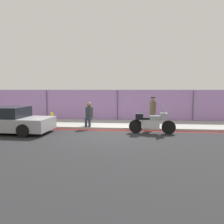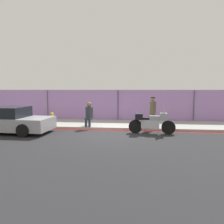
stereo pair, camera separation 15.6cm
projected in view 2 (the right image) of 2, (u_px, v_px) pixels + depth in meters
ground_plane at (110, 134)px, 10.89m from camera, size 120.00×120.00×0.00m
sidewalk at (116, 124)px, 13.43m from camera, size 37.35×3.29×0.14m
curb_paint_stripe at (112, 131)px, 11.73m from camera, size 37.35×0.18×0.01m
storefront_fence at (118, 106)px, 15.04m from camera, size 35.48×0.17×2.17m
motorcycle at (151, 122)px, 10.88m from camera, size 2.31×0.60×1.46m
officer_standing at (153, 111)px, 12.14m from camera, size 0.36×0.36×1.65m
person_seated_on_curb at (89, 113)px, 12.36m from camera, size 0.43×0.71×1.35m
parked_car_left_down_street at (4, 120)px, 11.17m from camera, size 4.78×2.07×1.33m
fire_hydrant at (52, 118)px, 12.95m from camera, size 0.22×0.28×0.71m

